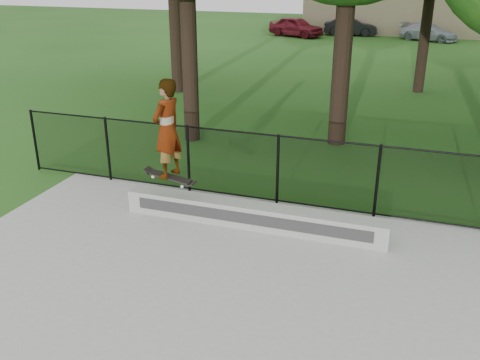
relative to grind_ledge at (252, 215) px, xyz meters
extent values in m
cube|color=#A3A29E|center=(0.00, 0.00, 0.00)|extent=(5.09, 0.40, 0.45)
imported|color=maroon|center=(-5.81, 28.24, 0.37)|extent=(4.13, 2.88, 1.31)
imported|color=black|center=(-2.35, 30.03, 0.31)|extent=(3.38, 1.61, 1.18)
imported|color=#A1ADB6|center=(2.83, 28.96, 0.25)|extent=(3.69, 2.64, 1.07)
cube|color=black|center=(-1.57, -0.26, 0.69)|extent=(0.84, 0.23, 0.15)
imported|color=silver|center=(-1.57, -0.26, 1.64)|extent=(0.59, 0.76, 1.86)
cylinder|color=black|center=(-5.83, 1.20, 0.52)|extent=(0.06, 0.06, 1.50)
cylinder|color=black|center=(-3.83, 1.20, 0.52)|extent=(0.06, 0.06, 1.50)
cylinder|color=black|center=(-1.83, 1.20, 0.52)|extent=(0.06, 0.06, 1.50)
cylinder|color=black|center=(0.17, 1.20, 0.52)|extent=(0.06, 0.06, 1.50)
cylinder|color=black|center=(2.17, 1.20, 0.52)|extent=(0.06, 0.06, 1.50)
cylinder|color=black|center=(2.17, 1.20, 1.24)|extent=(16.00, 0.04, 0.04)
cylinder|color=black|center=(2.17, 1.20, -0.18)|extent=(16.00, 0.04, 0.04)
cube|color=black|center=(2.17, 1.20, 0.52)|extent=(16.00, 0.01, 1.50)
cylinder|color=black|center=(-3.33, 4.80, 2.33)|extent=(0.44, 0.44, 5.23)
cylinder|color=black|center=(0.67, 5.80, 2.25)|extent=(0.44, 0.44, 5.07)
cylinder|color=black|center=(-6.33, 10.30, 2.17)|extent=(0.44, 0.44, 4.91)
cylinder|color=black|center=(2.67, 13.30, 2.34)|extent=(0.44, 0.44, 5.24)
cube|color=tan|center=(0.17, 33.30, 1.71)|extent=(12.00, 6.00, 4.00)
camera|label=1|loc=(2.73, -8.74, 4.47)|focal=40.00mm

